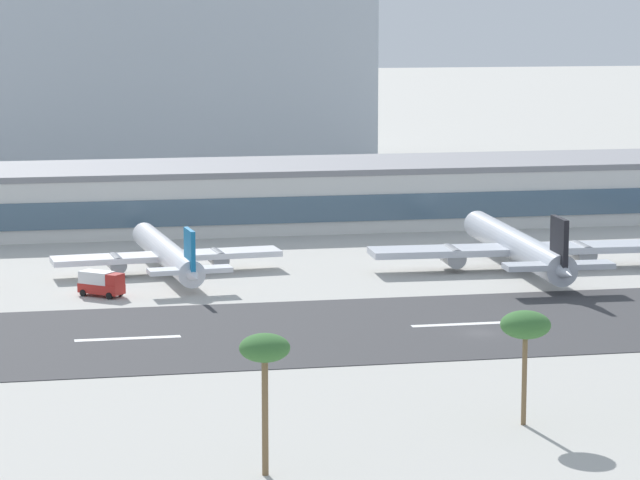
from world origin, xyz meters
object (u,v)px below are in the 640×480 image
terminal_building (288,194)px  palm_tree_0 (265,352)px  airliner_blue_tail_gate_1 (168,255)px  airliner_black_tail_gate_2 (519,248)px  distant_hotel_block (132,69)px  service_box_truck_0 (101,283)px  palm_tree_2 (525,327)px

terminal_building → palm_tree_0: palm_tree_0 is taller
terminal_building → airliner_blue_tail_gate_1: size_ratio=4.06×
terminal_building → airliner_black_tail_gate_2: size_ratio=3.45×
distant_hotel_block → airliner_black_tail_gate_2: 160.76m
terminal_building → airliner_black_tail_gate_2: 56.02m
terminal_building → service_box_truck_0: (-34.84, -58.12, -3.53)m
distant_hotel_block → airliner_blue_tail_gate_1: 148.46m
service_box_truck_0 → palm_tree_2: bearing=-23.4°
service_box_truck_0 → palm_tree_0: size_ratio=0.53×
palm_tree_0 → palm_tree_2: size_ratio=1.11×
service_box_truck_0 → airliner_black_tail_gate_2: bearing=47.4°
palm_tree_2 → airliner_black_tail_gate_2: bearing=71.6°
airliner_black_tail_gate_2 → palm_tree_0: size_ratio=4.15×
terminal_building → service_box_truck_0: terminal_building is taller
distant_hotel_block → palm_tree_2: bearing=-85.4°
terminal_building → service_box_truck_0: 67.86m
distant_hotel_block → service_box_truck_0: bearing=-95.6°
terminal_building → airliner_black_tail_gate_2: terminal_building is taller
service_box_truck_0 → palm_tree_2: size_ratio=0.59×
airliner_blue_tail_gate_1 → palm_tree_0: size_ratio=3.52×
terminal_building → airliner_blue_tail_gate_1: 50.34m
distant_hotel_block → terminal_building: bearing=-79.6°
terminal_building → palm_tree_0: size_ratio=14.31×
airliner_blue_tail_gate_1 → palm_tree_2: palm_tree_2 is taller
palm_tree_0 → palm_tree_2: palm_tree_0 is taller
terminal_building → airliner_blue_tail_gate_1: bearing=-119.5°
airliner_black_tail_gate_2 → distant_hotel_block: bearing=17.9°
airliner_blue_tail_gate_1 → terminal_building: bearing=-34.8°
terminal_building → palm_tree_2: terminal_building is taller
terminal_building → palm_tree_0: (-25.75, -135.96, 4.84)m
terminal_building → airliner_black_tail_gate_2: bearing=-63.9°
terminal_building → service_box_truck_0: size_ratio=27.16×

